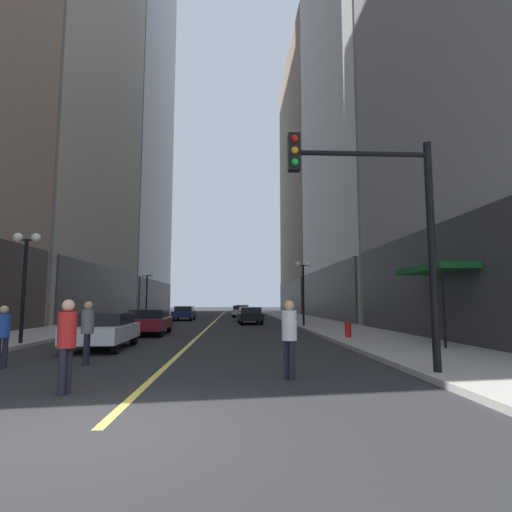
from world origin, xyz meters
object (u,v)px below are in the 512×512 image
(pedestrian_in_red_jacket, at_px, (67,338))
(street_lamp_right_mid, at_px, (303,279))
(street_lamp_left_far, at_px, (147,285))
(fire_hydrant_right, at_px, (348,332))
(car_green, at_px, (242,309))
(pedestrian_in_white_shirt, at_px, (289,333))
(car_silver, at_px, (241,311))
(pedestrian_in_blue_hoodie, at_px, (3,332))
(traffic_light_near_right, at_px, (386,214))
(street_lamp_left_near, at_px, (25,262))
(car_navy, at_px, (184,313))
(car_white, at_px, (104,329))
(pedestrian_in_grey_suit, at_px, (88,327))
(car_black, at_px, (250,315))
(car_maroon, at_px, (149,321))

(pedestrian_in_red_jacket, height_order, street_lamp_right_mid, street_lamp_right_mid)
(street_lamp_left_far, height_order, fire_hydrant_right, street_lamp_left_far)
(car_green, distance_m, pedestrian_in_white_shirt, 48.84)
(car_silver, bearing_deg, pedestrian_in_blue_hoodie, -100.40)
(traffic_light_near_right, xyz_separation_m, fire_hydrant_right, (1.55, 9.21, -3.34))
(fire_hydrant_right, bearing_deg, street_lamp_left_near, -171.65)
(car_navy, xyz_separation_m, car_green, (5.77, 18.44, -0.00))
(pedestrian_in_white_shirt, height_order, traffic_light_near_right, traffic_light_near_right)
(pedestrian_in_white_shirt, relative_size, street_lamp_left_near, 0.40)
(traffic_light_near_right, relative_size, street_lamp_left_far, 1.28)
(car_white, height_order, car_silver, same)
(pedestrian_in_red_jacket, xyz_separation_m, street_lamp_right_mid, (7.73, 19.49, 2.23))
(car_white, bearing_deg, pedestrian_in_red_jacket, -77.75)
(car_white, relative_size, street_lamp_left_near, 0.95)
(car_green, xyz_separation_m, pedestrian_in_blue_hoodie, (-7.02, -46.97, 0.22))
(car_navy, bearing_deg, car_green, 72.62)
(pedestrian_in_grey_suit, distance_m, traffic_light_near_right, 8.45)
(pedestrian_in_grey_suit, xyz_separation_m, street_lamp_left_far, (-4.16, 27.10, 2.24))
(car_white, xyz_separation_m, car_silver, (5.42, 32.13, 0.00))
(street_lamp_left_far, bearing_deg, car_black, -33.48)
(pedestrian_in_grey_suit, height_order, street_lamp_left_far, street_lamp_left_far)
(traffic_light_near_right, xyz_separation_m, street_lamp_right_mid, (1.05, 18.28, -0.49))
(pedestrian_in_white_shirt, bearing_deg, fire_hydrant_right, 67.07)
(street_lamp_left_far, distance_m, street_lamp_right_mid, 17.10)
(car_white, bearing_deg, street_lamp_right_mid, 51.75)
(car_white, xyz_separation_m, car_green, (5.74, 42.61, 0.00))
(car_maroon, xyz_separation_m, pedestrian_in_blue_hoodie, (-1.53, -11.13, 0.22))
(car_black, distance_m, fire_hydrant_right, 14.73)
(fire_hydrant_right, bearing_deg, pedestrian_in_grey_suit, -143.80)
(car_navy, relative_size, street_lamp_right_mid, 1.05)
(car_silver, distance_m, pedestrian_in_red_jacket, 39.90)
(car_white, distance_m, pedestrian_in_white_shirt, 8.69)
(pedestrian_in_white_shirt, xyz_separation_m, pedestrian_in_grey_suit, (-5.32, 2.36, -0.01))
(car_black, bearing_deg, street_lamp_left_near, -120.15)
(car_maroon, distance_m, traffic_light_near_right, 15.73)
(pedestrian_in_white_shirt, bearing_deg, car_silver, 90.94)
(street_lamp_left_near, bearing_deg, traffic_light_near_right, -31.70)
(car_black, height_order, street_lamp_left_near, street_lamp_left_near)
(car_silver, xyz_separation_m, car_green, (0.32, 10.48, 0.00))
(street_lamp_left_near, xyz_separation_m, street_lamp_right_mid, (12.80, 11.02, 0.00))
(street_lamp_left_far, bearing_deg, street_lamp_right_mid, -41.52)
(pedestrian_in_white_shirt, relative_size, street_lamp_left_far, 0.40)
(car_white, distance_m, fire_hydrant_right, 10.28)
(car_green, relative_size, street_lamp_left_near, 1.04)
(pedestrian_in_red_jacket, bearing_deg, car_black, 80.07)
(pedestrian_in_blue_hoodie, height_order, street_lamp_left_far, street_lamp_left_far)
(car_navy, relative_size, car_silver, 0.97)
(car_navy, bearing_deg, car_maroon, -89.07)
(car_black, relative_size, street_lamp_left_near, 1.05)
(car_maroon, relative_size, car_silver, 1.01)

